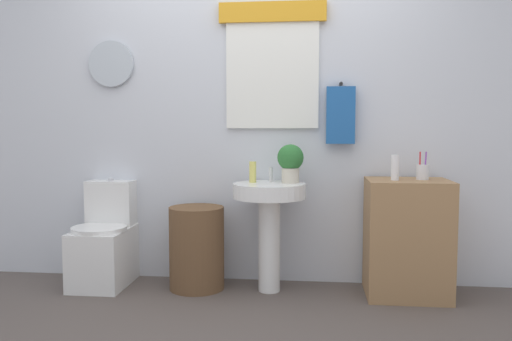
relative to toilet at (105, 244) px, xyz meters
name	(u,v)px	position (x,y,z in m)	size (l,w,h in m)	color
ground_plane	(225,339)	(1.02, -0.88, -0.29)	(8.00, 8.00, 0.00)	#564C47
back_wall	(251,103)	(1.03, 0.27, 1.02)	(4.40, 0.18, 2.60)	silver
toilet	(105,244)	(0.00, 0.00, 0.00)	(0.38, 0.51, 0.75)	white
laundry_hamper	(197,248)	(0.68, -0.03, 0.00)	(0.38, 0.38, 0.58)	brown
pedestal_sink	(269,211)	(1.19, -0.03, 0.27)	(0.49, 0.49, 0.75)	white
faucet	(271,175)	(1.19, 0.09, 0.51)	(0.03, 0.03, 0.10)	silver
wooden_cabinet	(407,238)	(2.11, -0.03, 0.10)	(0.54, 0.44, 0.78)	#9E754C
soap_bottle	(253,172)	(1.07, 0.02, 0.53)	(0.05, 0.05, 0.15)	#DBD166
potted_plant	(290,161)	(1.33, 0.03, 0.61)	(0.18, 0.18, 0.27)	beige
lotion_bottle	(395,168)	(2.02, -0.07, 0.58)	(0.05, 0.05, 0.17)	white
toothbrush_cup	(423,172)	(2.21, -0.01, 0.55)	(0.08, 0.08, 0.19)	silver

